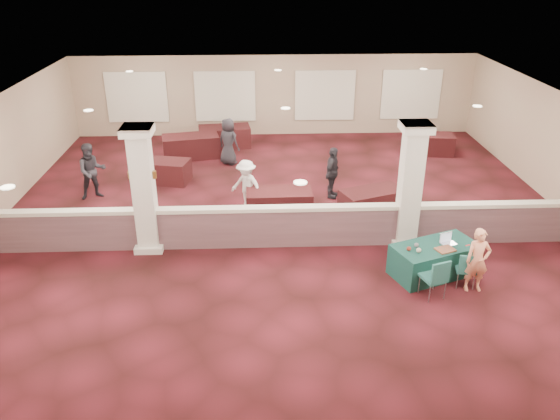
{
  "coord_description": "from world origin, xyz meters",
  "views": [
    {
      "loc": [
        -0.72,
        -13.74,
        6.8
      ],
      "look_at": [
        -0.23,
        -2.0,
        1.24
      ],
      "focal_mm": 35.0,
      "sensor_mm": 36.0,
      "label": 1
    }
  ],
  "objects_px": {
    "far_table_back_center": "(225,137)",
    "far_table_back_right": "(428,144)",
    "far_table_front_center": "(279,203)",
    "far_table_back_left": "(191,146)",
    "attendee_b": "(246,186)",
    "far_table_front_left": "(162,171)",
    "conf_chair_main": "(467,267)",
    "attendee_d": "(228,141)",
    "attendee_a": "(92,171)",
    "attendee_c": "(332,173)",
    "far_table_front_right": "(372,202)",
    "conf_chair_side": "(436,276)",
    "woman": "(477,260)",
    "near_table": "(434,260)"
  },
  "relations": [
    {
      "from": "far_table_back_left",
      "to": "attendee_b",
      "type": "distance_m",
      "value": 5.1
    },
    {
      "from": "conf_chair_main",
      "to": "far_table_back_right",
      "type": "distance_m",
      "value": 9.12
    },
    {
      "from": "attendee_a",
      "to": "far_table_back_left",
      "type": "bearing_deg",
      "value": 30.62
    },
    {
      "from": "woman",
      "to": "attendee_c",
      "type": "height_order",
      "value": "attendee_c"
    },
    {
      "from": "far_table_back_center",
      "to": "far_table_back_right",
      "type": "relative_size",
      "value": 1.07
    },
    {
      "from": "conf_chair_side",
      "to": "far_table_back_right",
      "type": "height_order",
      "value": "conf_chair_side"
    },
    {
      "from": "conf_chair_side",
      "to": "conf_chair_main",
      "type": "bearing_deg",
      "value": 7.75
    },
    {
      "from": "far_table_front_left",
      "to": "far_table_back_right",
      "type": "bearing_deg",
      "value": 14.02
    },
    {
      "from": "conf_chair_main",
      "to": "attendee_a",
      "type": "distance_m",
      "value": 10.96
    },
    {
      "from": "far_table_front_center",
      "to": "far_table_back_center",
      "type": "xyz_separation_m",
      "value": [
        -1.85,
        6.19,
        0.02
      ]
    },
    {
      "from": "near_table",
      "to": "attendee_d",
      "type": "relative_size",
      "value": 1.18
    },
    {
      "from": "near_table",
      "to": "far_table_back_left",
      "type": "height_order",
      "value": "far_table_back_left"
    },
    {
      "from": "near_table",
      "to": "woman",
      "type": "distance_m",
      "value": 1.05
    },
    {
      "from": "far_table_front_left",
      "to": "attendee_b",
      "type": "bearing_deg",
      "value": -39.51
    },
    {
      "from": "conf_chair_main",
      "to": "attendee_c",
      "type": "height_order",
      "value": "attendee_c"
    },
    {
      "from": "far_table_front_center",
      "to": "far_table_back_center",
      "type": "relative_size",
      "value": 0.96
    },
    {
      "from": "woman",
      "to": "attendee_c",
      "type": "relative_size",
      "value": 0.93
    },
    {
      "from": "conf_chair_side",
      "to": "far_table_front_left",
      "type": "relative_size",
      "value": 0.53
    },
    {
      "from": "conf_chair_main",
      "to": "far_table_back_right",
      "type": "relative_size",
      "value": 0.48
    },
    {
      "from": "conf_chair_main",
      "to": "far_table_back_right",
      "type": "height_order",
      "value": "conf_chair_main"
    },
    {
      "from": "conf_chair_main",
      "to": "far_table_front_right",
      "type": "relative_size",
      "value": 0.48
    },
    {
      "from": "far_table_back_right",
      "to": "attendee_d",
      "type": "bearing_deg",
      "value": -173.73
    },
    {
      "from": "conf_chair_side",
      "to": "far_table_front_left",
      "type": "height_order",
      "value": "conf_chair_side"
    },
    {
      "from": "near_table",
      "to": "far_table_front_left",
      "type": "height_order",
      "value": "near_table"
    },
    {
      "from": "conf_chair_main",
      "to": "far_table_back_left",
      "type": "relative_size",
      "value": 0.43
    },
    {
      "from": "woman",
      "to": "attendee_a",
      "type": "bearing_deg",
      "value": 150.11
    },
    {
      "from": "far_table_back_right",
      "to": "woman",
      "type": "bearing_deg",
      "value": -99.97
    },
    {
      "from": "conf_chair_side",
      "to": "attendee_a",
      "type": "xyz_separation_m",
      "value": [
        -8.75,
        5.75,
        0.3
      ]
    },
    {
      "from": "attendee_a",
      "to": "attendee_c",
      "type": "relative_size",
      "value": 1.08
    },
    {
      "from": "far_table_back_right",
      "to": "attendee_c",
      "type": "distance_m",
      "value": 5.65
    },
    {
      "from": "far_table_front_left",
      "to": "far_table_front_center",
      "type": "height_order",
      "value": "far_table_front_center"
    },
    {
      "from": "attendee_b",
      "to": "far_table_back_right",
      "type": "bearing_deg",
      "value": 69.54
    },
    {
      "from": "conf_chair_main",
      "to": "attendee_d",
      "type": "relative_size",
      "value": 0.52
    },
    {
      "from": "conf_chair_main",
      "to": "attendee_a",
      "type": "relative_size",
      "value": 0.5
    },
    {
      "from": "attendee_b",
      "to": "far_table_front_left",
      "type": "bearing_deg",
      "value": 175.0
    },
    {
      "from": "woman",
      "to": "far_table_back_center",
      "type": "bearing_deg",
      "value": 119.92
    },
    {
      "from": "conf_chair_main",
      "to": "attendee_b",
      "type": "height_order",
      "value": "attendee_b"
    },
    {
      "from": "far_table_front_left",
      "to": "far_table_back_right",
      "type": "xyz_separation_m",
      "value": [
        9.47,
        2.36,
        0.0
      ]
    },
    {
      "from": "far_table_front_right",
      "to": "attendee_c",
      "type": "xyz_separation_m",
      "value": [
        -1.0,
        1.2,
        0.44
      ]
    },
    {
      "from": "attendee_a",
      "to": "attendee_c",
      "type": "bearing_deg",
      "value": -25.88
    },
    {
      "from": "attendee_d",
      "to": "conf_chair_side",
      "type": "bearing_deg",
      "value": 153.53
    },
    {
      "from": "conf_chair_main",
      "to": "attendee_b",
      "type": "distance_m",
      "value": 6.52
    },
    {
      "from": "far_table_back_right",
      "to": "far_table_back_left",
      "type": "bearing_deg",
      "value": -179.78
    },
    {
      "from": "far_table_back_left",
      "to": "far_table_back_center",
      "type": "xyz_separation_m",
      "value": [
        1.17,
        1.16,
        -0.01
      ]
    },
    {
      "from": "far_table_front_right",
      "to": "attendee_a",
      "type": "bearing_deg",
      "value": 169.91
    },
    {
      "from": "far_table_front_right",
      "to": "far_table_back_right",
      "type": "height_order",
      "value": "far_table_back_right"
    },
    {
      "from": "far_table_back_right",
      "to": "attendee_d",
      "type": "height_order",
      "value": "attendee_d"
    },
    {
      "from": "conf_chair_main",
      "to": "far_table_back_center",
      "type": "xyz_separation_m",
      "value": [
        -5.84,
        10.07,
        -0.12
      ]
    },
    {
      "from": "far_table_back_left",
      "to": "attendee_a",
      "type": "xyz_separation_m",
      "value": [
        -2.55,
        -3.57,
        0.46
      ]
    },
    {
      "from": "attendee_d",
      "to": "far_table_back_right",
      "type": "bearing_deg",
      "value": -139.47
    }
  ]
}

